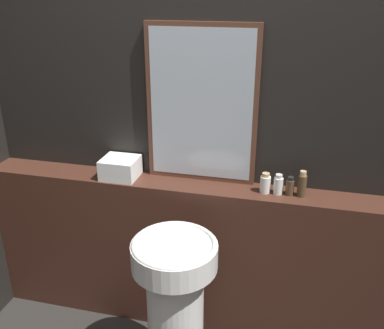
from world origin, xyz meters
name	(u,v)px	position (x,y,z in m)	size (l,w,h in m)	color
wall_back	(214,122)	(0.00, 1.46, 1.25)	(8.00, 0.06, 2.50)	black
vanity_counter	(207,258)	(0.00, 1.32, 0.46)	(2.59, 0.20, 0.93)	#422319
pedestal_sink	(175,305)	(-0.06, 0.88, 0.49)	(0.41, 0.41, 0.85)	white
mirror	(201,106)	(-0.06, 1.41, 1.35)	(0.59, 0.03, 0.84)	#563323
towel_stack	(120,168)	(-0.50, 1.32, 0.99)	(0.20, 0.18, 0.11)	white
shampoo_bottle	(265,183)	(0.30, 1.32, 0.98)	(0.05, 0.05, 0.11)	white
conditioner_bottle	(278,185)	(0.37, 1.32, 0.98)	(0.05, 0.05, 0.11)	white
lotion_bottle	(290,187)	(0.43, 1.32, 0.98)	(0.04, 0.04, 0.10)	#4C3823
body_wash_bottle	(302,185)	(0.49, 1.32, 0.99)	(0.04, 0.04, 0.14)	#4C3823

